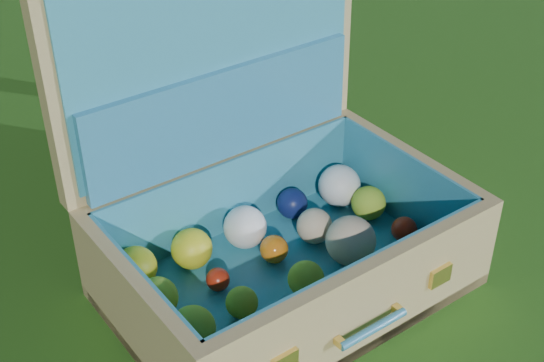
% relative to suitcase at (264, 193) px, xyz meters
% --- Properties ---
extents(suitcase, '(0.79, 0.67, 0.65)m').
position_rel_suitcase_xyz_m(suitcase, '(0.00, 0.00, 0.00)').
color(suitcase, tan).
rests_on(suitcase, ground).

